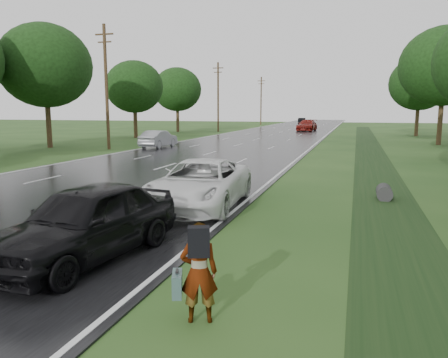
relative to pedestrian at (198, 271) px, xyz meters
name	(u,v)px	position (x,y,z in m)	size (l,w,h in m)	color
road	(266,137)	(-8.18, 45.83, -0.80)	(14.00, 180.00, 0.04)	black
edge_stripe_east	(323,138)	(-1.43, 45.83, -0.78)	(0.12, 180.00, 0.01)	silver
edge_stripe_west	(213,136)	(-14.93, 45.83, -0.78)	(0.12, 180.00, 0.01)	silver
center_line	(266,137)	(-8.18, 45.83, -0.78)	(0.12, 180.00, 0.01)	silver
drainage_ditch	(375,168)	(3.32, 19.54, -0.79)	(2.20, 120.00, 0.56)	black
utility_pole_mid	(106,85)	(-17.38, 25.83, 4.37)	(1.60, 0.26, 10.00)	#3D2519
utility_pole_far	(218,96)	(-17.38, 55.83, 4.37)	(1.60, 0.26, 10.00)	#3D2519
utility_pole_distant	(261,100)	(-17.38, 85.83, 4.37)	(1.60, 0.26, 10.00)	#3D2519
tree_east_d	(444,66)	(9.62, 38.83, 6.33)	(8.00, 8.00, 10.76)	#3D2519
tree_east_f	(419,84)	(9.32, 52.83, 5.55)	(7.20, 7.20, 9.62)	#3D2519
tree_west_c	(45,66)	(-23.18, 25.83, 6.09)	(7.80, 7.80, 10.43)	#3D2519
tree_west_d	(134,87)	(-22.38, 39.83, 5.00)	(6.60, 6.60, 8.80)	#3D2519
tree_west_f	(177,89)	(-22.98, 53.83, 5.31)	(7.00, 7.00, 9.29)	#3D2519
pedestrian	(198,271)	(0.00, 0.00, 0.00)	(0.84, 0.65, 1.60)	#A5998C
white_pickup	(200,184)	(-2.68, 7.52, 0.00)	(2.60, 5.64, 1.57)	white
dark_sedan	(86,221)	(-3.30, 1.96, 0.05)	(1.96, 4.88, 1.66)	black
silver_sedan	(158,139)	(-13.98, 28.19, -0.05)	(1.55, 4.46, 1.47)	gray
far_car_red	(307,125)	(-5.02, 61.49, 0.07)	(2.40, 5.90, 1.71)	maroon
far_car_dark	(302,121)	(-9.18, 90.01, -0.07)	(1.51, 4.34, 1.43)	black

